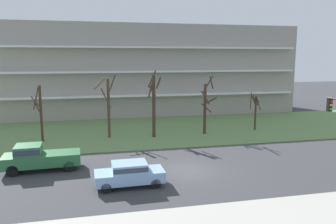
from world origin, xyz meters
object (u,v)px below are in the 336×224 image
(pickup_green_near_left, at_px, (39,157))
(sedan_blue_center_left, at_px, (130,173))
(tree_far_left, at_px, (40,112))
(tree_far_right, at_px, (255,110))
(tree_center, at_px, (154,103))
(tree_left, at_px, (108,105))
(tree_right, at_px, (206,105))

(pickup_green_near_left, distance_m, sedan_blue_center_left, 7.62)
(tree_far_left, xyz_separation_m, sedan_blue_center_left, (7.17, -13.04, -2.14))
(tree_far_right, xyz_separation_m, pickup_green_near_left, (-21.79, -9.04, -1.35))
(tree_center, bearing_deg, tree_far_right, 4.17)
(tree_far_left, height_order, tree_left, tree_left)
(tree_center, bearing_deg, tree_right, 3.12)
(tree_far_left, relative_size, pickup_green_near_left, 1.02)
(tree_right, height_order, tree_far_right, tree_right)
(tree_left, height_order, sedan_blue_center_left, tree_left)
(tree_center, distance_m, tree_far_right, 11.86)
(tree_far_left, distance_m, tree_left, 6.51)
(tree_center, xyz_separation_m, sedan_blue_center_left, (-3.87, -12.67, -2.73))
(tree_center, distance_m, pickup_green_near_left, 13.19)
(tree_far_left, xyz_separation_m, tree_center, (11.03, -0.37, 0.60))
(sedan_blue_center_left, bearing_deg, tree_center, 71.88)
(tree_far_left, bearing_deg, tree_left, 4.50)
(sedan_blue_center_left, bearing_deg, tree_right, 52.41)
(sedan_blue_center_left, bearing_deg, tree_left, 91.75)
(tree_left, xyz_separation_m, tree_right, (10.27, -0.57, -0.25))
(sedan_blue_center_left, bearing_deg, tree_far_left, 117.63)
(tree_far_left, distance_m, tree_far_right, 22.81)
(tree_right, relative_size, tree_far_right, 1.47)
(tree_center, relative_size, tree_right, 1.09)
(tree_center, bearing_deg, sedan_blue_center_left, -106.97)
(tree_center, distance_m, sedan_blue_center_left, 13.52)
(tree_left, bearing_deg, sedan_blue_center_left, -87.10)
(tree_far_left, bearing_deg, tree_right, -0.20)
(tree_right, bearing_deg, sedan_blue_center_left, -126.44)
(tree_left, xyz_separation_m, tree_far_right, (16.32, -0.02, -1.05))
(tree_center, bearing_deg, tree_far_left, 178.07)
(tree_center, bearing_deg, pickup_green_near_left, -140.79)
(pickup_green_near_left, bearing_deg, tree_far_left, -85.87)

